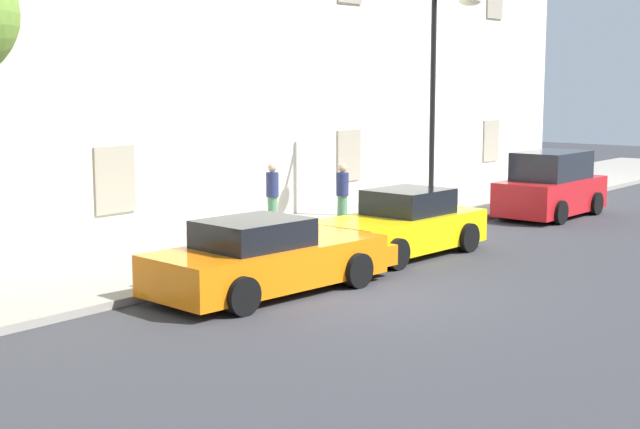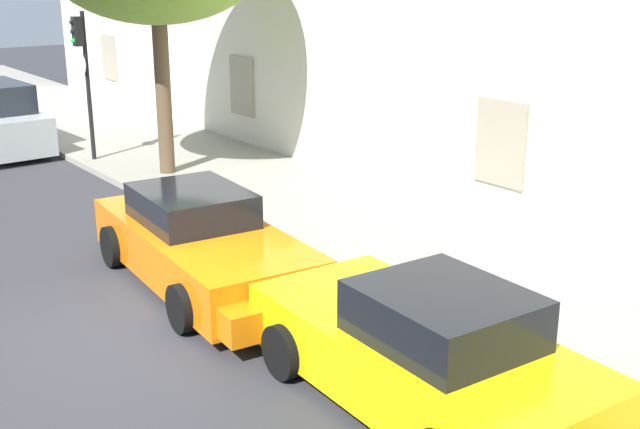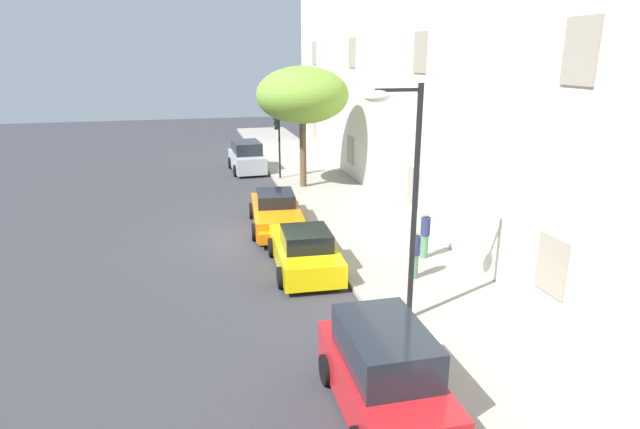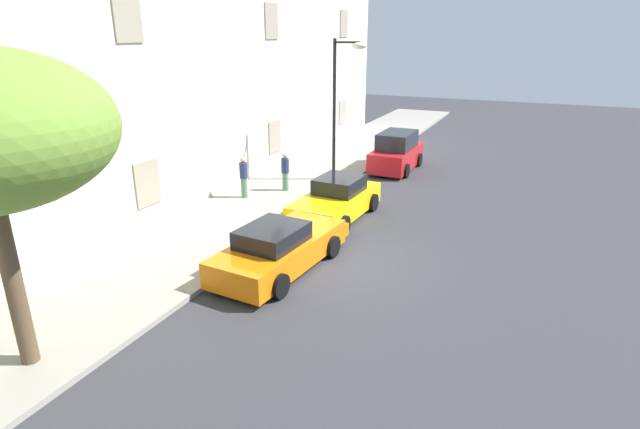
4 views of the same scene
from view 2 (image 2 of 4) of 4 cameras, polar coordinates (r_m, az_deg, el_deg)
name	(u,v)px [view 2 (image 2 of 4)]	position (r m, az deg, el deg)	size (l,w,h in m)	color
ground_plane	(147,327)	(10.91, -12.19, -7.79)	(80.00, 80.00, 0.00)	#333338
sidewalk	(408,250)	(13.31, 6.29, -2.52)	(60.00, 4.28, 0.14)	gray
sportscar_red_lead	(207,248)	(11.86, -8.04, -2.38)	(5.08, 2.34, 1.37)	orange
sportscar_yellow_flank	(413,347)	(8.83, 6.59, -9.34)	(4.68, 2.22, 1.42)	yellow
traffic_light	(83,60)	(19.54, -16.51, 10.49)	(0.44, 0.36, 3.44)	black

